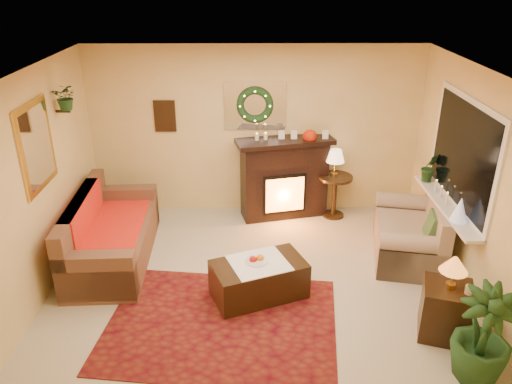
{
  "coord_description": "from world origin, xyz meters",
  "views": [
    {
      "loc": [
        -0.04,
        -5.05,
        3.61
      ],
      "look_at": [
        0.0,
        0.35,
        1.15
      ],
      "focal_mm": 35.0,
      "sensor_mm": 36.0,
      "label": 1
    }
  ],
  "objects_px": {
    "side_table_round": "(334,197)",
    "sofa": "(112,230)",
    "fireplace": "(284,182)",
    "coffee_table": "(259,281)",
    "end_table_square": "(445,313)",
    "loveseat": "(409,227)"
  },
  "relations": [
    {
      "from": "side_table_round",
      "to": "sofa",
      "type": "bearing_deg",
      "value": -158.59
    },
    {
      "from": "sofa",
      "to": "fireplace",
      "type": "bearing_deg",
      "value": 26.16
    },
    {
      "from": "coffee_table",
      "to": "sofa",
      "type": "bearing_deg",
      "value": 134.42
    },
    {
      "from": "side_table_round",
      "to": "end_table_square",
      "type": "xyz_separation_m",
      "value": [
        0.75,
        -2.77,
        -0.05
      ]
    },
    {
      "from": "loveseat",
      "to": "coffee_table",
      "type": "relative_size",
      "value": 1.35
    },
    {
      "from": "loveseat",
      "to": "coffee_table",
      "type": "bearing_deg",
      "value": -144.07
    },
    {
      "from": "loveseat",
      "to": "side_table_round",
      "type": "relative_size",
      "value": 2.14
    },
    {
      "from": "sofa",
      "to": "loveseat",
      "type": "bearing_deg",
      "value": -1.5
    },
    {
      "from": "sofa",
      "to": "side_table_round",
      "type": "relative_size",
      "value": 3.06
    },
    {
      "from": "loveseat",
      "to": "end_table_square",
      "type": "distance_m",
      "value": 1.63
    },
    {
      "from": "sofa",
      "to": "loveseat",
      "type": "distance_m",
      "value": 3.95
    },
    {
      "from": "fireplace",
      "to": "end_table_square",
      "type": "height_order",
      "value": "fireplace"
    },
    {
      "from": "sofa",
      "to": "coffee_table",
      "type": "relative_size",
      "value": 1.94
    },
    {
      "from": "side_table_round",
      "to": "coffee_table",
      "type": "relative_size",
      "value": 0.63
    },
    {
      "from": "end_table_square",
      "to": "sofa",
      "type": "bearing_deg",
      "value": 158.19
    },
    {
      "from": "sofa",
      "to": "fireplace",
      "type": "distance_m",
      "value": 2.67
    },
    {
      "from": "end_table_square",
      "to": "coffee_table",
      "type": "xyz_separation_m",
      "value": [
        -1.95,
        0.69,
        -0.06
      ]
    },
    {
      "from": "fireplace",
      "to": "loveseat",
      "type": "relative_size",
      "value": 0.89
    },
    {
      "from": "sofa",
      "to": "end_table_square",
      "type": "xyz_separation_m",
      "value": [
        3.87,
        -1.55,
        -0.16
      ]
    },
    {
      "from": "side_table_round",
      "to": "coffee_table",
      "type": "bearing_deg",
      "value": -120.01
    },
    {
      "from": "loveseat",
      "to": "side_table_round",
      "type": "height_order",
      "value": "loveseat"
    },
    {
      "from": "sofa",
      "to": "coffee_table",
      "type": "xyz_separation_m",
      "value": [
        1.92,
        -0.86,
        -0.22
      ]
    }
  ]
}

